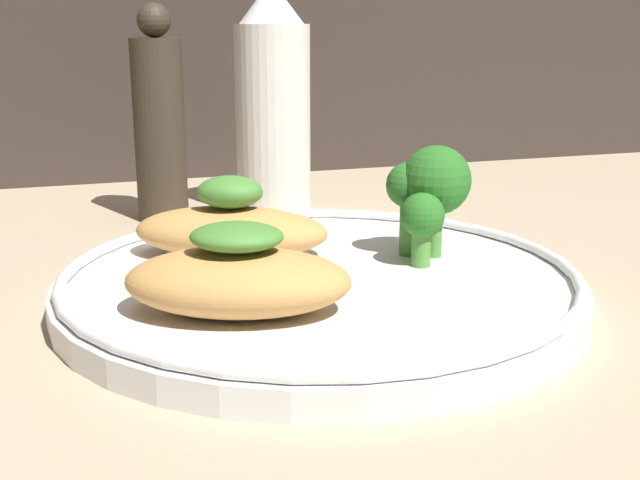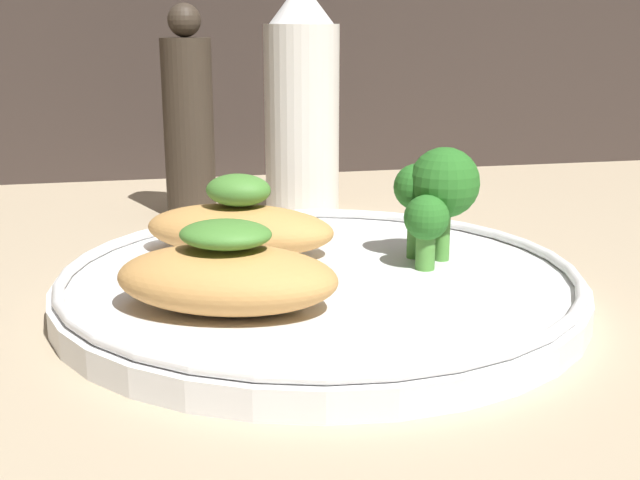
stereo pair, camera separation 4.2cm
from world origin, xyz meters
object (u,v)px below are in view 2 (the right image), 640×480
object	(u,v)px
sauce_bottle	(302,104)
plate	(320,283)
pepper_grinder	(189,122)
broccoli_bunch	(435,192)

from	to	relation	value
sauce_bottle	plate	bearing A→B (deg)	-98.48
pepper_grinder	plate	bearing A→B (deg)	-75.59
sauce_bottle	pepper_grinder	xyz separation A→B (cm)	(-8.77, 0.00, -1.13)
broccoli_bunch	sauce_bottle	bearing A→B (deg)	100.39
plate	broccoli_bunch	world-z (taller)	broccoli_bunch
broccoli_bunch	sauce_bottle	distance (cm)	20.73
broccoli_bunch	pepper_grinder	bearing A→B (deg)	121.74
broccoli_bunch	sauce_bottle	size ratio (longest dim) A/B	0.37
sauce_bottle	pepper_grinder	world-z (taller)	sauce_bottle
plate	broccoli_bunch	size ratio (longest dim) A/B	4.33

